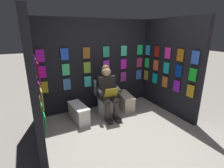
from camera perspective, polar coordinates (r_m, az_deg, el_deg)
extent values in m
plane|color=#9E998E|center=(3.21, 8.36, -19.72)|extent=(30.00, 30.00, 0.00)
cube|color=black|center=(4.30, -5.48, 6.33)|extent=(3.00, 0.10, 2.21)
cube|color=#AE9117|center=(4.04, -21.80, -1.09)|extent=(0.17, 0.01, 0.26)
cube|color=#4079B8|center=(4.11, -14.79, -0.12)|extent=(0.17, 0.01, 0.26)
cube|color=#42E0D8|center=(4.23, -8.10, 0.81)|extent=(0.17, 0.01, 0.26)
cube|color=#D83E97|center=(4.41, -1.87, 1.67)|extent=(0.17, 0.01, 0.26)
cube|color=purple|center=(4.64, 3.81, 2.44)|extent=(0.17, 0.01, 0.26)
cube|color=#3E69CD|center=(4.91, 8.92, 3.11)|extent=(0.17, 0.01, 0.26)
cube|color=#BF0A8D|center=(3.95, -22.36, 3.70)|extent=(0.17, 0.01, 0.26)
cube|color=#41CF7D|center=(4.02, -15.17, 4.62)|extent=(0.17, 0.01, 0.26)
cube|color=#89B735|center=(4.15, -8.31, 5.43)|extent=(0.17, 0.01, 0.26)
cube|color=#B439D8|center=(4.33, -1.92, 6.11)|extent=(0.17, 0.01, 0.26)
cube|color=#D61FCA|center=(4.56, 3.90, 6.67)|extent=(0.17, 0.01, 0.26)
cube|color=#B13268|center=(4.83, 9.12, 7.11)|extent=(0.17, 0.01, 0.26)
cube|color=#B010A4|center=(3.89, -22.95, 8.68)|extent=(0.17, 0.01, 0.26)
cube|color=blue|center=(3.96, -15.58, 9.54)|extent=(0.17, 0.01, 0.26)
cube|color=brown|center=(4.09, -8.52, 10.21)|extent=(0.17, 0.01, 0.26)
cube|color=#2B9D73|center=(4.27, -1.97, 10.70)|extent=(0.17, 0.01, 0.26)
cube|color=#44DFAC|center=(4.51, 3.99, 11.02)|extent=(0.17, 0.01, 0.26)
cube|color=#25CC68|center=(4.79, 9.32, 11.21)|extent=(0.17, 0.01, 0.26)
cube|color=black|center=(4.32, 18.52, 5.56)|extent=(0.10, 1.83, 2.21)
cube|color=#AA9136|center=(4.89, 11.32, 2.91)|extent=(0.01, 0.17, 0.26)
cube|color=#09B5AB|center=(4.61, 14.12, 1.86)|extent=(0.01, 0.17, 0.26)
cube|color=#BC6925|center=(4.35, 17.25, 0.66)|extent=(0.01, 0.17, 0.26)
cube|color=purple|center=(4.11, 20.77, -0.68)|extent=(0.01, 0.17, 0.26)
cube|color=#AE871B|center=(3.89, 24.71, -2.18)|extent=(0.01, 0.17, 0.26)
cube|color=#1FDC54|center=(4.81, 11.57, 6.93)|extent=(0.01, 0.17, 0.26)
cube|color=#D95B2B|center=(4.53, 14.44, 6.10)|extent=(0.01, 0.17, 0.26)
cube|color=#1CADA4|center=(4.27, 17.67, 5.14)|extent=(0.01, 0.17, 0.26)
cube|color=navy|center=(4.02, 21.30, 4.04)|extent=(0.01, 0.17, 0.26)
cube|color=green|center=(3.79, 25.37, 2.79)|extent=(0.01, 0.17, 0.26)
cube|color=#319AF1|center=(4.76, 11.82, 11.05)|extent=(0.01, 0.17, 0.26)
cube|color=maroon|center=(4.48, 14.78, 10.46)|extent=(0.01, 0.17, 0.26)
cube|color=#EB2CB2|center=(4.21, 18.11, 9.76)|extent=(0.01, 0.17, 0.26)
cube|color=#A76014|center=(3.96, 21.85, 8.94)|extent=(0.01, 0.17, 0.26)
cube|color=blue|center=(3.73, 26.07, 7.96)|extent=(0.01, 0.17, 0.26)
cube|color=black|center=(3.08, -25.22, 0.23)|extent=(0.10, 1.83, 2.21)
cube|color=#16B756|center=(2.54, -21.39, -12.09)|extent=(0.01, 0.17, 0.26)
cube|color=green|center=(2.87, -22.21, -8.67)|extent=(0.01, 0.17, 0.26)
cube|color=#C9D52C|center=(3.21, -22.84, -5.97)|extent=(0.01, 0.17, 0.26)
cube|color=#65E016|center=(3.55, -23.35, -3.78)|extent=(0.01, 0.17, 0.26)
cube|color=#AF3993|center=(3.90, -23.77, -1.99)|extent=(0.01, 0.17, 0.26)
cube|color=#B4D744|center=(2.39, -22.31, -4.78)|extent=(0.01, 0.17, 0.26)
cube|color=#911D5B|center=(2.74, -23.04, -2.09)|extent=(0.01, 0.17, 0.26)
cube|color=#6F1895|center=(3.09, -23.60, -0.02)|extent=(0.01, 0.17, 0.26)
cube|color=#11ACD8|center=(3.45, -24.04, 1.63)|extent=(0.01, 0.17, 0.26)
cube|color=olive|center=(3.81, -24.40, 2.96)|extent=(0.01, 0.17, 0.26)
cube|color=#A30E67|center=(2.29, -23.31, 3.33)|extent=(0.01, 0.17, 0.26)
cube|color=maroon|center=(2.65, -23.92, 5.02)|extent=(0.01, 0.17, 0.26)
cube|color=#4438F1|center=(3.02, -24.40, 6.30)|extent=(0.01, 0.17, 0.26)
cube|color=#0A79AB|center=(3.38, -24.77, 7.31)|extent=(0.01, 0.17, 0.26)
cube|color=#41D44A|center=(3.74, -25.07, 8.12)|extent=(0.01, 0.17, 0.26)
cylinder|color=white|center=(4.18, -2.18, -7.01)|extent=(0.38, 0.38, 0.40)
cylinder|color=white|center=(4.09, -2.22, -4.30)|extent=(0.41, 0.41, 0.02)
cube|color=white|center=(4.27, -3.43, -1.00)|extent=(0.39, 0.21, 0.36)
cylinder|color=white|center=(4.19, -3.04, -1.36)|extent=(0.39, 0.10, 0.39)
cube|color=black|center=(3.97, -2.08, -0.81)|extent=(0.42, 0.25, 0.52)
sphere|color=tan|center=(3.85, -1.99, 4.08)|extent=(0.21, 0.21, 0.21)
sphere|color=olive|center=(3.86, -2.15, 5.16)|extent=(0.17, 0.17, 0.17)
cylinder|color=#38332D|center=(3.92, 0.34, -4.89)|extent=(0.18, 0.41, 0.15)
cylinder|color=#38332D|center=(3.85, -2.42, -5.31)|extent=(0.18, 0.41, 0.15)
cylinder|color=#38332D|center=(3.86, 1.36, -8.95)|extent=(0.12, 0.12, 0.42)
cylinder|color=#38332D|center=(3.79, -1.45, -9.45)|extent=(0.12, 0.12, 0.42)
cube|color=black|center=(3.89, 1.70, -11.51)|extent=(0.13, 0.27, 0.09)
cube|color=black|center=(3.82, -1.10, -12.06)|extent=(0.13, 0.27, 0.09)
cylinder|color=black|center=(3.90, 1.87, -1.56)|extent=(0.11, 0.32, 0.13)
cylinder|color=black|center=(3.76, -4.29, -2.37)|extent=(0.11, 0.32, 0.13)
cube|color=olive|center=(3.69, -0.26, -2.96)|extent=(0.31, 0.15, 0.23)
cube|color=beige|center=(4.47, 4.38, -5.79)|extent=(0.37, 0.73, 0.34)
cube|color=beige|center=(4.40, 4.43, -3.58)|extent=(0.39, 0.77, 0.03)
cube|color=white|center=(3.92, -11.07, -9.60)|extent=(0.32, 0.68, 0.34)
cube|color=white|center=(3.84, -11.23, -7.14)|extent=(0.34, 0.71, 0.03)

